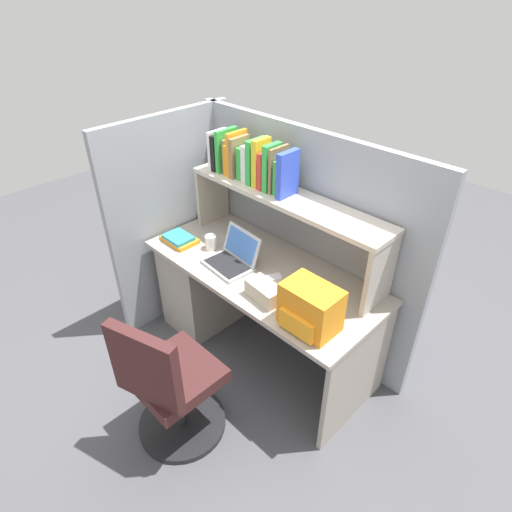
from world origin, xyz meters
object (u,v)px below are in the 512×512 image
(laptop, at_px, (233,258))
(computer_mouse, at_px, (273,279))
(paper_cup, at_px, (211,242))
(office_chair, at_px, (170,389))
(backpack, at_px, (310,308))
(tissue_box, at_px, (264,292))

(laptop, height_order, computer_mouse, laptop)
(paper_cup, bearing_deg, laptop, -5.12)
(office_chair, bearing_deg, paper_cup, -72.50)
(backpack, bearing_deg, computer_mouse, 159.32)
(tissue_box, bearing_deg, backpack, 6.24)
(paper_cup, bearing_deg, computer_mouse, 3.15)
(tissue_box, bearing_deg, office_chair, -93.79)
(backpack, height_order, office_chair, backpack)
(paper_cup, relative_size, tissue_box, 0.44)
(backpack, relative_size, computer_mouse, 2.88)
(backpack, distance_m, tissue_box, 0.33)
(backpack, bearing_deg, laptop, 171.92)
(office_chair, bearing_deg, laptop, -86.42)
(tissue_box, relative_size, office_chair, 0.24)
(backpack, relative_size, paper_cup, 3.07)
(computer_mouse, xyz_separation_m, paper_cup, (-0.55, -0.03, 0.03))
(laptop, height_order, office_chair, laptop)
(backpack, bearing_deg, office_chair, -124.01)
(paper_cup, relative_size, office_chair, 0.11)
(laptop, xyz_separation_m, office_chair, (0.28, -0.74, -0.39))
(computer_mouse, bearing_deg, office_chair, -65.23)
(computer_mouse, bearing_deg, paper_cup, -150.25)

